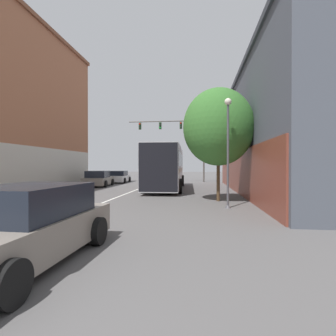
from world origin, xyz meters
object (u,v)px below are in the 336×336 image
parked_car_left_mid (118,177)px  street_tree_near (218,127)px  hatchback_foreground (24,227)px  traffic_signal_gantry (179,135)px  street_lamp (228,146)px  bus (166,166)px  parked_car_left_far (98,179)px

parked_car_left_mid → street_tree_near: (9.90, -14.25, 3.28)m
hatchback_foreground → traffic_signal_gantry: bearing=-0.7°
parked_car_left_mid → traffic_signal_gantry: traffic_signal_gantry is taller
hatchback_foreground → parked_car_left_mid: size_ratio=0.98×
hatchback_foreground → street_lamp: bearing=-31.3°
bus → street_tree_near: 7.92m
street_lamp → street_tree_near: (-0.25, 2.27, 1.17)m
traffic_signal_gantry → street_tree_near: bearing=-78.8°
hatchback_foreground → parked_car_left_mid: hatchback_foreground is taller
traffic_signal_gantry → street_tree_near: traffic_signal_gantry is taller
street_lamp → hatchback_foreground: bearing=-122.9°
bus → parked_car_left_mid: bus is taller
hatchback_foreground → traffic_signal_gantry: (1.05, 25.99, 4.83)m
traffic_signal_gantry → street_lamp: 19.42m
bus → traffic_signal_gantry: traffic_signal_gantry is taller
street_tree_near → parked_car_left_far: bearing=138.6°
street_lamp → traffic_signal_gantry: bearing=100.6°
parked_car_left_far → bus: bearing=-115.1°
traffic_signal_gantry → parked_car_left_mid: bearing=-160.3°
bus → parked_car_left_mid: 9.86m
parked_car_left_far → hatchback_foreground: bearing=-168.8°
parked_car_left_mid → street_lamp: size_ratio=0.96×
parked_car_left_mid → street_tree_near: street_tree_near is taller
parked_car_left_far → street_lamp: size_ratio=0.93×
parked_car_left_mid → parked_car_left_far: bearing=173.2°
hatchback_foreground → street_lamp: street_lamp is taller
parked_car_left_mid → parked_car_left_far: (-0.22, -5.32, 0.04)m
parked_car_left_mid → street_lamp: 19.51m
parked_car_left_far → street_tree_near: bearing=-137.8°
parked_car_left_far → parked_car_left_mid: bearing=-8.7°
bus → parked_car_left_far: bus is taller
street_lamp → street_tree_near: bearing=96.4°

